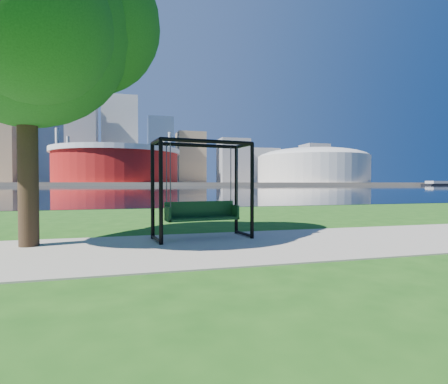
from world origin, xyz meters
name	(u,v)px	position (x,y,z in m)	size (l,w,h in m)	color
ground	(218,243)	(0.00, 0.00, 0.00)	(900.00, 900.00, 0.00)	#1E5114
path	(224,246)	(0.00, -0.50, 0.01)	(120.00, 4.00, 0.03)	#9E937F
river	(136,188)	(0.00, 102.00, 0.01)	(900.00, 180.00, 0.02)	black
far_bank	(132,184)	(0.00, 306.00, 1.00)	(900.00, 228.00, 2.00)	#937F60
stadium	(117,164)	(-10.00, 235.00, 14.23)	(83.00, 83.00, 32.00)	maroon
arena	(312,165)	(135.00, 235.00, 15.87)	(84.00, 84.00, 26.56)	beige
skyline	(127,145)	(-4.27, 319.39, 35.89)	(392.00, 66.00, 96.50)	gray
swing	(202,192)	(-0.26, 0.63, 1.20)	(2.54, 1.36, 2.48)	black
park_tree	(24,16)	(-4.26, 0.63, 5.11)	(5.92, 5.35, 7.35)	#2E2014
barge	(442,183)	(207.14, 185.38, 1.39)	(31.35, 11.00, 3.07)	black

